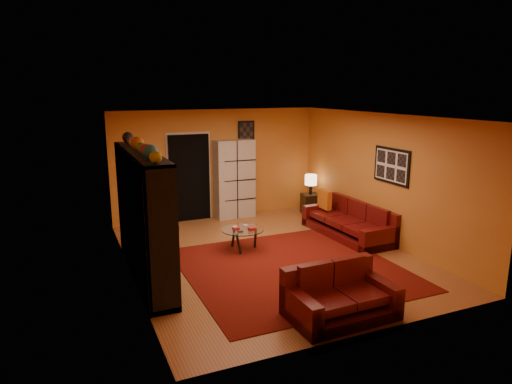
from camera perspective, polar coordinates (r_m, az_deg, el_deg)
name	(u,v)px	position (r m, az deg, el deg)	size (l,w,h in m)	color
floor	(269,256)	(8.63, 1.67, -8.03)	(6.00, 6.00, 0.00)	brown
ceiling	(270,116)	(8.08, 1.80, 9.46)	(6.00, 6.00, 0.00)	white
wall_back	(217,164)	(11.00, -4.88, 3.51)	(6.00, 6.00, 0.00)	#C8792C
wall_front	(373,237)	(5.78, 14.45, -5.47)	(6.00, 6.00, 0.00)	#C8792C
wall_left	(128,202)	(7.58, -15.68, -1.19)	(6.00, 6.00, 0.00)	#C8792C
wall_right	(382,178)	(9.57, 15.44, 1.68)	(6.00, 6.00, 0.00)	#C8792C
rug	(291,268)	(8.09, 4.44, -9.49)	(3.60, 3.60, 0.01)	#4F0D09
doorway	(190,178)	(10.82, -8.31, 1.75)	(0.95, 0.10, 2.04)	black
wall_art_right	(392,166)	(9.28, 16.60, 3.15)	(0.03, 1.00, 0.70)	black
wall_art_back	(246,132)	(11.15, -1.24, 7.56)	(0.42, 0.03, 0.52)	black
entertainment_unit	(143,215)	(7.67, -13.90, -2.85)	(0.45, 3.00, 2.10)	black
tv	(147,218)	(7.68, -13.50, -3.19)	(0.13, 0.97, 0.56)	black
sofa	(351,222)	(9.94, 11.84, -3.74)	(1.01, 2.28, 0.85)	#4A090B
loveseat	(338,295)	(6.54, 10.17, -12.61)	(1.48, 0.91, 0.85)	#4A090B
throw_pillow	(325,199)	(10.39, 8.57, -0.92)	(0.12, 0.42, 0.42)	orange
coffee_table	(242,231)	(8.85, -1.70, -4.93)	(0.83, 0.83, 0.41)	silver
storage_cabinet	(234,179)	(11.00, -2.73, 1.65)	(0.94, 0.42, 1.89)	beige
bowl_chair	(160,230)	(9.26, -11.90, -4.70)	(0.76, 0.76, 0.61)	black
side_table	(310,204)	(11.49, 6.79, -1.48)	(0.40, 0.40, 0.50)	black
table_lamp	(311,180)	(11.36, 6.87, 1.44)	(0.30, 0.30, 0.49)	black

